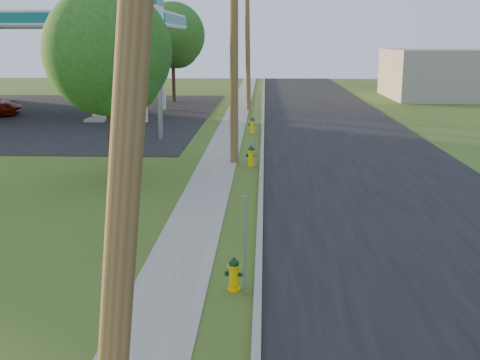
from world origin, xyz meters
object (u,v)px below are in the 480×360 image
at_px(utility_pole_far, 248,39).
at_px(utility_pole_mid, 234,35).
at_px(tree_verge, 110,57).
at_px(tree_lot, 174,38).
at_px(hydrant_mid, 251,156).
at_px(utility_pole_near, 133,40).
at_px(fuel_pump_ne, 100,108).
at_px(fuel_pump_se, 116,101).
at_px(hydrant_near, 234,274).
at_px(price_pylon, 157,26).
at_px(hydrant_far, 252,125).

bearing_deg(utility_pole_far, utility_pole_mid, -90.00).
xyz_separation_m(tree_verge, tree_lot, (-1.88, 26.96, 0.68)).
relative_size(utility_pole_far, hydrant_mid, 11.69).
height_order(utility_pole_near, fuel_pump_ne, utility_pole_near).
relative_size(tree_verge, tree_lot, 0.86).
relative_size(utility_pole_near, fuel_pump_ne, 2.96).
xyz_separation_m(fuel_pump_se, hydrant_near, (9.53, -29.54, -0.39)).
bearing_deg(price_pylon, tree_lot, 96.21).
bearing_deg(hydrant_near, hydrant_mid, 89.69).
distance_m(tree_lot, hydrant_far, 17.77).
bearing_deg(utility_pole_mid, tree_lot, 103.89).
relative_size(utility_pole_near, price_pylon, 1.38).
relative_size(utility_pole_mid, tree_lot, 1.28).
relative_size(utility_pole_far, tree_verge, 1.44).
distance_m(utility_pole_near, tree_verge, 15.41).
relative_size(fuel_pump_ne, hydrant_mid, 3.94).
bearing_deg(tree_verge, hydrant_far, 67.53).
bearing_deg(hydrant_mid, hydrant_near, -90.31).
height_order(utility_pole_far, fuel_pump_se, utility_pole_far).
xyz_separation_m(tree_lot, hydrant_mid, (6.59, -24.44, -4.52)).
height_order(tree_verge, tree_lot, tree_lot).
bearing_deg(fuel_pump_se, hydrant_far, -43.94).
height_order(hydrant_near, hydrant_far, hydrant_far).
relative_size(fuel_pump_se, hydrant_far, 3.85).
xyz_separation_m(price_pylon, hydrant_near, (4.53, -18.04, -5.10)).
distance_m(tree_verge, hydrant_near, 11.20).
xyz_separation_m(fuel_pump_ne, hydrant_near, (9.53, -25.54, -0.39)).
distance_m(hydrant_mid, hydrant_far, 8.51).
distance_m(price_pylon, tree_verge, 8.71).
bearing_deg(hydrant_far, tree_lot, 112.01).
distance_m(fuel_pump_ne, fuel_pump_se, 4.00).
distance_m(utility_pole_far, tree_lot, 8.29).
height_order(utility_pole_far, fuel_pump_ne, utility_pole_far).
height_order(fuel_pump_se, tree_lot, tree_lot).
bearing_deg(utility_pole_near, utility_pole_mid, 90.00).
xyz_separation_m(utility_pole_far, tree_lot, (-5.89, 5.83, 0.12)).
bearing_deg(hydrant_far, utility_pole_far, 93.11).
relative_size(tree_verge, hydrant_far, 7.93).
bearing_deg(fuel_pump_se, utility_pole_mid, -62.37).
height_order(tree_lot, hydrant_near, tree_lot).
xyz_separation_m(hydrant_near, hydrant_far, (-0.08, 20.44, 0.07)).
relative_size(utility_pole_far, hydrant_far, 11.43).
xyz_separation_m(fuel_pump_se, hydrant_mid, (9.59, -17.61, -0.32)).
distance_m(price_pylon, tree_lot, 18.45).
height_order(utility_pole_mid, price_pylon, utility_pole_mid).
relative_size(price_pylon, hydrant_far, 8.24).
distance_m(fuel_pump_se, hydrant_far, 13.13).
height_order(tree_verge, hydrant_mid, tree_verge).
height_order(price_pylon, hydrant_near, price_pylon).
height_order(utility_pole_near, tree_verge, utility_pole_near).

